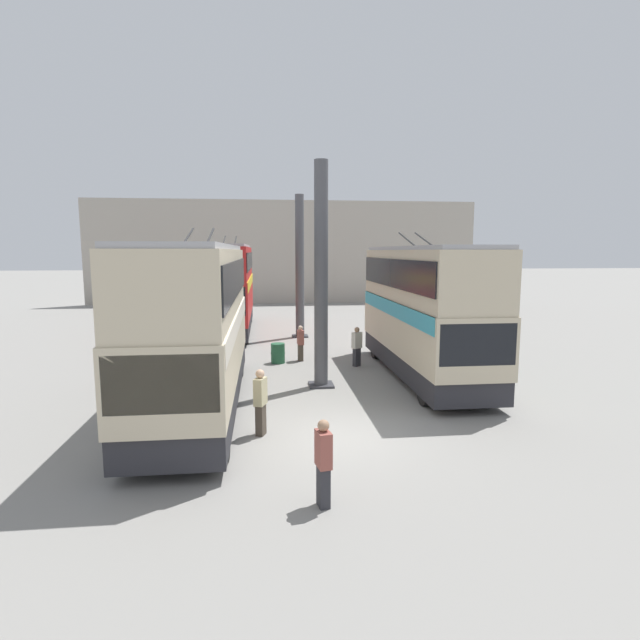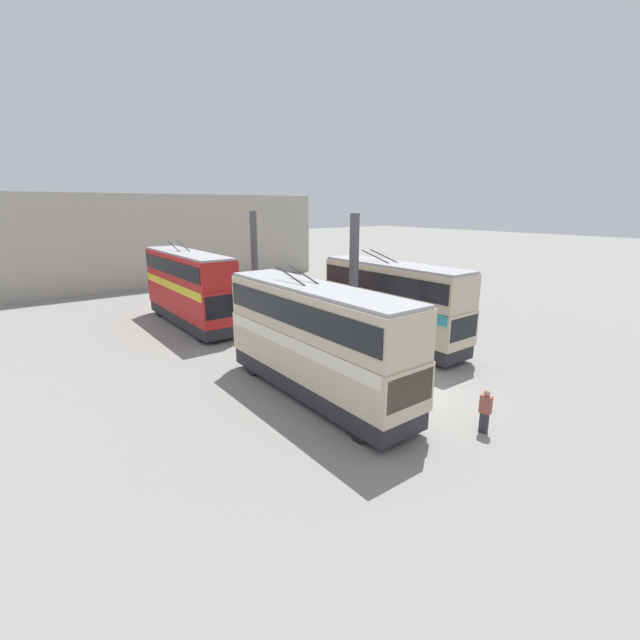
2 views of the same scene
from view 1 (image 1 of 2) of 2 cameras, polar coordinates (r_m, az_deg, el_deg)
The scene contains 12 objects.
ground_plane at distance 13.58m, azimuth 2.58°, elevation -13.10°, with size 240.00×240.00×0.00m, color gray.
depot_back_wall at distance 46.77m, azimuth -3.98°, elevation 7.73°, with size 0.50×36.00×9.48m.
support_column_near at distance 17.65m, azimuth 0.12°, elevation 4.63°, with size 0.88×0.88×7.96m.
support_column_far at distance 28.15m, azimuth -2.33°, elevation 5.84°, with size 0.88×0.88×7.96m.
bus_left_far at distance 19.55m, azimuth 11.75°, elevation 1.84°, with size 10.09×2.54×5.66m.
bus_right_near at distance 15.65m, azimuth -13.95°, elevation 0.35°, with size 10.98×2.54×5.66m.
bus_right_far at distance 30.46m, azimuth -10.32°, elevation 4.20°, with size 11.09×2.54×5.84m.
person_by_right_row at distance 13.42m, azimuth -6.82°, elevation -9.10°, with size 0.48×0.38×1.79m.
person_aisle_midway at distance 22.18m, azimuth -2.24°, elevation -2.57°, with size 0.45×0.30×1.59m.
person_by_left_row at distance 21.17m, azimuth 4.23°, elevation -2.94°, with size 0.44×0.48×1.68m.
person_aisle_foreground at distance 9.82m, azimuth 0.39°, elevation -15.80°, with size 0.46×0.31×1.73m.
oil_drum at distance 21.88m, azimuth -4.83°, elevation -3.81°, with size 0.63×0.63×0.87m.
Camera 1 is at (-12.52, 2.00, 4.86)m, focal length 28.00 mm.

